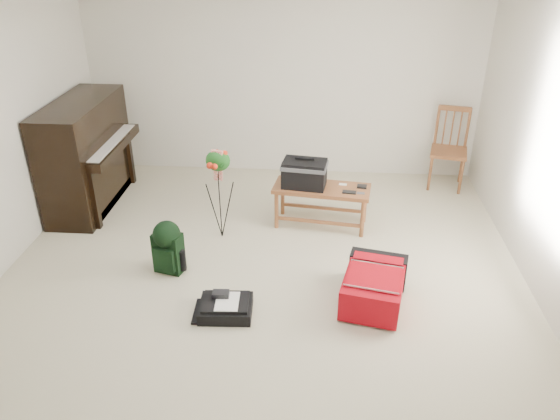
# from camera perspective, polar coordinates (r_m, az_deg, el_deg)

# --- Properties ---
(floor) EXTENTS (5.00, 5.50, 0.01)m
(floor) POSITION_cam_1_polar(r_m,az_deg,el_deg) (5.12, -2.13, -8.21)
(floor) COLOR beige
(floor) RESTS_ON ground
(ceiling) EXTENTS (5.00, 5.50, 0.01)m
(ceiling) POSITION_cam_1_polar(r_m,az_deg,el_deg) (4.17, -2.77, 20.77)
(ceiling) COLOR white
(ceiling) RESTS_ON wall_back
(wall_back) EXTENTS (5.00, 0.04, 2.50)m
(wall_back) POSITION_cam_1_polar(r_m,az_deg,el_deg) (7.09, 0.22, 13.52)
(wall_back) COLOR beige
(wall_back) RESTS_ON floor
(piano) EXTENTS (0.71, 1.50, 1.25)m
(piano) POSITION_cam_1_polar(r_m,az_deg,el_deg) (6.75, -19.48, 5.32)
(piano) COLOR black
(piano) RESTS_ON floor
(bench) EXTENTS (1.09, 0.55, 0.80)m
(bench) POSITION_cam_1_polar(r_m,az_deg,el_deg) (5.89, 3.14, 3.29)
(bench) COLOR brown
(bench) RESTS_ON floor
(dining_chair) EXTENTS (0.52, 0.52, 1.00)m
(dining_chair) POSITION_cam_1_polar(r_m,az_deg,el_deg) (7.19, 17.19, 6.08)
(dining_chair) COLOR brown
(dining_chair) RESTS_ON floor
(red_suitcase) EXTENTS (0.64, 0.84, 0.32)m
(red_suitcase) POSITION_cam_1_polar(r_m,az_deg,el_deg) (4.97, 9.72, -7.50)
(red_suitcase) COLOR red
(red_suitcase) RESTS_ON floor
(black_duffel) EXTENTS (0.47, 0.38, 0.19)m
(black_duffel) POSITION_cam_1_polar(r_m,az_deg,el_deg) (4.81, -5.69, -10.05)
(black_duffel) COLOR black
(black_duffel) RESTS_ON floor
(green_backpack) EXTENTS (0.30, 0.28, 0.54)m
(green_backpack) POSITION_cam_1_polar(r_m,az_deg,el_deg) (5.31, -11.67, -3.56)
(green_backpack) COLOR black
(green_backpack) RESTS_ON floor
(flower_stand) EXTENTS (0.40, 0.40, 1.02)m
(flower_stand) POSITION_cam_1_polar(r_m,az_deg,el_deg) (5.71, -6.31, 1.61)
(flower_stand) COLOR black
(flower_stand) RESTS_ON floor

